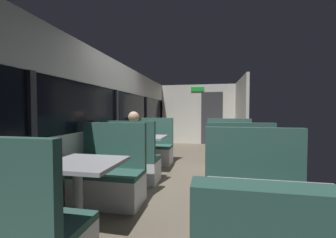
% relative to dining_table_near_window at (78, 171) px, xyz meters
% --- Properties ---
extents(ground_plane, '(3.30, 9.20, 0.02)m').
position_rel_dining_table_near_window_xyz_m(ground_plane, '(0.89, 2.09, -0.65)').
color(ground_plane, '#665B4C').
extents(carriage_window_panel_left, '(0.09, 8.48, 2.30)m').
position_rel_dining_table_near_window_xyz_m(carriage_window_panel_left, '(-0.56, 2.09, 0.47)').
color(carriage_window_panel_left, beige).
rests_on(carriage_window_panel_left, ground_plane).
extents(carriage_end_bulkhead, '(2.90, 0.11, 2.30)m').
position_rel_dining_table_near_window_xyz_m(carriage_end_bulkhead, '(0.95, 6.28, 0.50)').
color(carriage_end_bulkhead, beige).
rests_on(carriage_end_bulkhead, ground_plane).
extents(carriage_aisle_panel_right, '(0.08, 2.40, 2.30)m').
position_rel_dining_table_near_window_xyz_m(carriage_aisle_panel_right, '(2.34, 5.09, 0.51)').
color(carriage_aisle_panel_right, beige).
rests_on(carriage_aisle_panel_right, ground_plane).
extents(dining_table_near_window, '(0.90, 0.70, 0.74)m').
position_rel_dining_table_near_window_xyz_m(dining_table_near_window, '(0.00, 0.00, 0.00)').
color(dining_table_near_window, '#9E9EA3').
rests_on(dining_table_near_window, ground_plane).
extents(bench_near_window_facing_entry, '(0.95, 0.50, 1.10)m').
position_rel_dining_table_near_window_xyz_m(bench_near_window_facing_entry, '(0.00, 0.70, -0.31)').
color(bench_near_window_facing_entry, silver).
rests_on(bench_near_window_facing_entry, ground_plane).
extents(dining_table_mid_window, '(0.90, 0.70, 0.74)m').
position_rel_dining_table_near_window_xyz_m(dining_table_mid_window, '(0.00, 2.26, 0.00)').
color(dining_table_mid_window, '#9E9EA3').
rests_on(dining_table_mid_window, ground_plane).
extents(bench_mid_window_facing_end, '(0.95, 0.50, 1.10)m').
position_rel_dining_table_near_window_xyz_m(bench_mid_window_facing_end, '(0.00, 1.56, -0.31)').
color(bench_mid_window_facing_end, silver).
rests_on(bench_mid_window_facing_end, ground_plane).
extents(bench_mid_window_facing_entry, '(0.95, 0.50, 1.10)m').
position_rel_dining_table_near_window_xyz_m(bench_mid_window_facing_entry, '(0.00, 2.96, -0.31)').
color(bench_mid_window_facing_entry, silver).
rests_on(bench_mid_window_facing_entry, ground_plane).
extents(dining_table_front_aisle, '(0.90, 0.70, 0.74)m').
position_rel_dining_table_near_window_xyz_m(dining_table_front_aisle, '(1.79, -0.60, 0.00)').
color(dining_table_front_aisle, '#9E9EA3').
rests_on(dining_table_front_aisle, ground_plane).
extents(bench_front_aisle_facing_entry, '(0.95, 0.50, 1.10)m').
position_rel_dining_table_near_window_xyz_m(bench_front_aisle_facing_entry, '(1.79, 0.10, -0.31)').
color(bench_front_aisle_facing_entry, silver).
rests_on(bench_front_aisle_facing_entry, ground_plane).
extents(dining_table_rear_aisle, '(0.90, 0.70, 0.74)m').
position_rel_dining_table_near_window_xyz_m(dining_table_rear_aisle, '(1.79, 2.06, 0.00)').
color(dining_table_rear_aisle, '#9E9EA3').
rests_on(dining_table_rear_aisle, ground_plane).
extents(bench_rear_aisle_facing_end, '(0.95, 0.50, 1.10)m').
position_rel_dining_table_near_window_xyz_m(bench_rear_aisle_facing_end, '(1.79, 1.36, -0.31)').
color(bench_rear_aisle_facing_end, silver).
rests_on(bench_rear_aisle_facing_end, ground_plane).
extents(bench_rear_aisle_facing_entry, '(0.95, 0.50, 1.10)m').
position_rel_dining_table_near_window_xyz_m(bench_rear_aisle_facing_entry, '(1.79, 2.76, -0.31)').
color(bench_rear_aisle_facing_entry, silver).
rests_on(bench_rear_aisle_facing_entry, ground_plane).
extents(seated_passenger, '(0.47, 0.55, 1.26)m').
position_rel_dining_table_near_window_xyz_m(seated_passenger, '(0.00, 1.63, -0.10)').
color(seated_passenger, '#26262D').
rests_on(seated_passenger, ground_plane).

